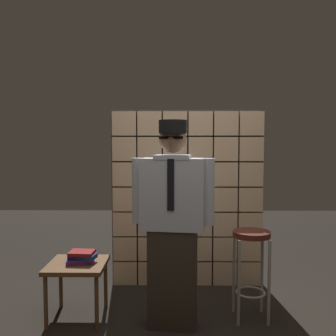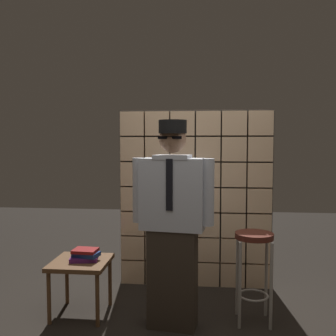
# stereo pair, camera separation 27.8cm
# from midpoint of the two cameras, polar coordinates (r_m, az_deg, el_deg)

# --- Properties ---
(glass_block_wall) EXTENTS (1.71, 0.10, 1.99)m
(glass_block_wall) POSITION_cam_midpoint_polar(r_m,az_deg,el_deg) (4.25, 5.99, -4.74)
(glass_block_wall) COLOR #E0B78C
(glass_block_wall) RESTS_ON ground
(standing_person) EXTENTS (0.72, 0.34, 1.80)m
(standing_person) POSITION_cam_midpoint_polar(r_m,az_deg,el_deg) (3.28, 3.15, -8.00)
(standing_person) COLOR #382D23
(standing_person) RESTS_ON ground
(bar_stool) EXTENTS (0.34, 0.34, 0.81)m
(bar_stool) POSITION_cam_midpoint_polar(r_m,az_deg,el_deg) (3.56, 15.10, -12.74)
(bar_stool) COLOR #592319
(bar_stool) RESTS_ON ground
(side_table) EXTENTS (0.52, 0.52, 0.51)m
(side_table) POSITION_cam_midpoint_polar(r_m,az_deg,el_deg) (3.70, -10.89, -14.57)
(side_table) COLOR brown
(side_table) RESTS_ON ground
(book_stack) EXTENTS (0.29, 0.23, 0.11)m
(book_stack) POSITION_cam_midpoint_polar(r_m,az_deg,el_deg) (3.66, -10.26, -12.84)
(book_stack) COLOR #591E66
(book_stack) RESTS_ON side_table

